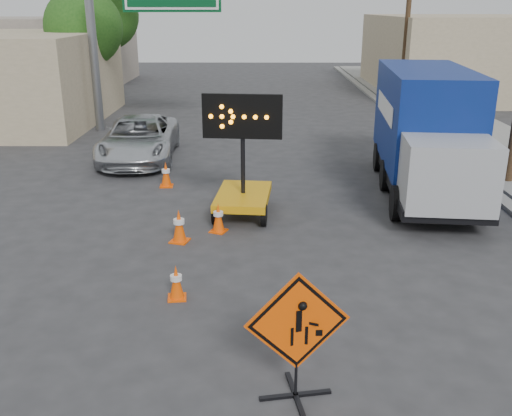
{
  "coord_description": "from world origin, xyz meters",
  "views": [
    {
      "loc": [
        0.47,
        -6.61,
        5.13
      ],
      "look_at": [
        0.41,
        3.61,
        1.5
      ],
      "focal_mm": 40.0,
      "sensor_mm": 36.0,
      "label": 1
    }
  ],
  "objects_px": {
    "construction_sign": "(297,334)",
    "box_truck": "(425,139)",
    "pickup_truck": "(139,139)",
    "arrow_board": "(243,189)"
  },
  "relations": [
    {
      "from": "construction_sign",
      "to": "box_truck",
      "type": "height_order",
      "value": "box_truck"
    },
    {
      "from": "pickup_truck",
      "to": "box_truck",
      "type": "height_order",
      "value": "box_truck"
    },
    {
      "from": "box_truck",
      "to": "arrow_board",
      "type": "bearing_deg",
      "value": -153.16
    },
    {
      "from": "construction_sign",
      "to": "arrow_board",
      "type": "distance_m",
      "value": 7.43
    },
    {
      "from": "construction_sign",
      "to": "pickup_truck",
      "type": "relative_size",
      "value": 0.36
    },
    {
      "from": "construction_sign",
      "to": "arrow_board",
      "type": "xyz_separation_m",
      "value": [
        -0.93,
        7.37,
        -0.31
      ]
    },
    {
      "from": "box_truck",
      "to": "pickup_truck",
      "type": "bearing_deg",
      "value": 163.35
    },
    {
      "from": "construction_sign",
      "to": "pickup_truck",
      "type": "xyz_separation_m",
      "value": [
        -4.74,
        13.03,
        -0.26
      ]
    },
    {
      "from": "construction_sign",
      "to": "arrow_board",
      "type": "relative_size",
      "value": 0.61
    },
    {
      "from": "construction_sign",
      "to": "box_truck",
      "type": "bearing_deg",
      "value": 55.71
    }
  ]
}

